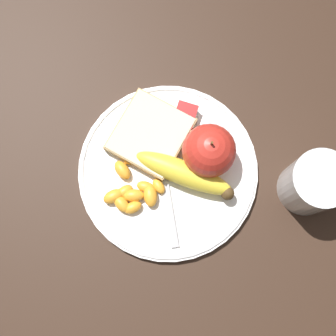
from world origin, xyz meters
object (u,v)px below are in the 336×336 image
(bread_slice, at_px, (151,135))
(jam_packet, at_px, (188,117))
(fork, at_px, (164,181))
(banana, at_px, (184,177))
(juice_glass, at_px, (312,184))
(apple, at_px, (209,151))
(plate, at_px, (168,171))

(bread_slice, xyz_separation_m, jam_packet, (-0.04, 0.05, -0.00))
(fork, height_order, jam_packet, jam_packet)
(banana, distance_m, fork, 0.03)
(bread_slice, bearing_deg, juice_glass, 88.95)
(jam_packet, bearing_deg, juice_glass, 76.67)
(banana, relative_size, fork, 0.99)
(juice_glass, relative_size, fork, 0.59)
(apple, bearing_deg, fork, -42.18)
(apple, distance_m, fork, 0.08)
(banana, height_order, bread_slice, banana)
(fork, bearing_deg, banana, -92.61)
(bread_slice, bearing_deg, plate, 43.87)
(juice_glass, bearing_deg, fork, -74.96)
(juice_glass, relative_size, jam_packet, 2.44)
(bread_slice, distance_m, jam_packet, 0.06)
(plate, relative_size, fork, 1.71)
(juice_glass, bearing_deg, apple, -90.02)
(banana, xyz_separation_m, bread_slice, (-0.05, -0.07, -0.01))
(apple, bearing_deg, bread_slice, -92.82)
(plate, xyz_separation_m, banana, (0.00, 0.03, 0.02))
(juice_glass, height_order, fork, juice_glass)
(plate, bearing_deg, apple, 127.61)
(bread_slice, xyz_separation_m, fork, (0.06, 0.04, -0.01))
(plate, height_order, jam_packet, jam_packet)
(banana, bearing_deg, fork, -65.71)
(apple, relative_size, bread_slice, 0.70)
(juice_glass, distance_m, bread_slice, 0.25)
(apple, xyz_separation_m, bread_slice, (-0.00, -0.09, -0.03))
(plate, height_order, apple, apple)
(plate, xyz_separation_m, bread_slice, (-0.04, -0.04, 0.02))
(plate, bearing_deg, banana, 80.09)
(apple, bearing_deg, banana, -28.07)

